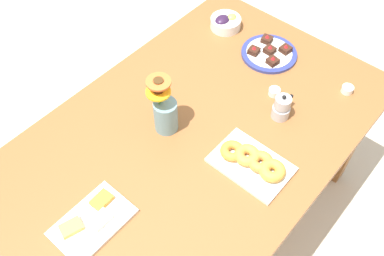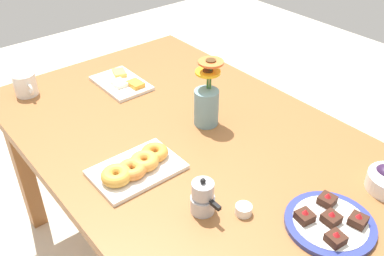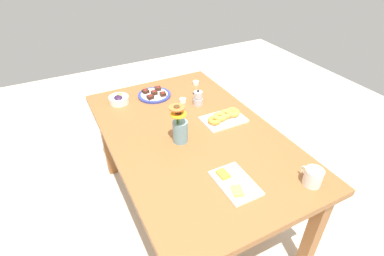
{
  "view_description": "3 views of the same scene",
  "coord_description": "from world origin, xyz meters",
  "views": [
    {
      "loc": [
        -0.74,
        -0.64,
        2.05
      ],
      "look_at": [
        0.0,
        0.0,
        0.78
      ],
      "focal_mm": 40.0,
      "sensor_mm": 36.0,
      "label": 1
    },
    {
      "loc": [
        0.95,
        -0.77,
        1.63
      ],
      "look_at": [
        0.0,
        0.0,
        0.78
      ],
      "focal_mm": 40.0,
      "sensor_mm": 36.0,
      "label": 2
    },
    {
      "loc": [
        -1.35,
        0.7,
        1.84
      ],
      "look_at": [
        0.0,
        0.0,
        0.78
      ],
      "focal_mm": 28.0,
      "sensor_mm": 36.0,
      "label": 3
    }
  ],
  "objects": [
    {
      "name": "dining_table",
      "position": [
        0.0,
        0.0,
        0.65
      ],
      "size": [
        1.6,
        1.0,
        0.74
      ],
      "color": "brown",
      "rests_on": "ground_plane"
    },
    {
      "name": "jam_cup_honey",
      "position": [
        0.38,
        -0.12,
        0.76
      ],
      "size": [
        0.05,
        0.05,
        0.03
      ],
      "color": "white",
      "rests_on": "dining_table"
    },
    {
      "name": "cheese_platter",
      "position": [
        -0.49,
        0.01,
        0.75
      ],
      "size": [
        0.26,
        0.17,
        0.03
      ],
      "color": "white",
      "rests_on": "dining_table"
    },
    {
      "name": "coffee_mug",
      "position": [
        -0.66,
        -0.34,
        0.79
      ],
      "size": [
        0.13,
        0.09,
        0.09
      ],
      "color": "white",
      "rests_on": "dining_table"
    },
    {
      "name": "moka_pot",
      "position": [
        0.3,
        -0.2,
        0.79
      ],
      "size": [
        0.11,
        0.07,
        0.12
      ],
      "color": "#B7B7BC",
      "rests_on": "dining_table"
    },
    {
      "name": "flower_vase",
      "position": [
        -0.04,
        0.1,
        0.83
      ],
      "size": [
        0.1,
        0.11,
        0.25
      ],
      "color": "#6B939E",
      "rests_on": "dining_table"
    },
    {
      "name": "dessert_plate",
      "position": [
        0.56,
        0.03,
        0.75
      ],
      "size": [
        0.25,
        0.25,
        0.05
      ],
      "color": "navy",
      "rests_on": "dining_table"
    },
    {
      "name": "croissant_platter",
      "position": [
        0.04,
        -0.26,
        0.76
      ],
      "size": [
        0.19,
        0.28,
        0.05
      ],
      "color": "white",
      "rests_on": "dining_table"
    }
  ]
}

